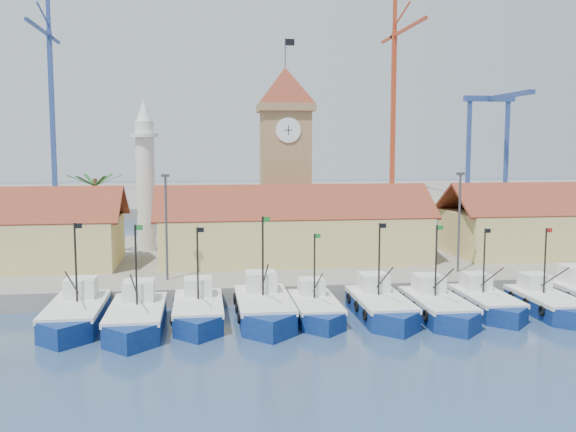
{
  "coord_description": "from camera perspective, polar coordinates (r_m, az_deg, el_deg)",
  "views": [
    {
      "loc": [
        -8.98,
        -42.77,
        12.89
      ],
      "look_at": [
        -0.78,
        18.0,
        6.16
      ],
      "focal_mm": 40.0,
      "sensor_mm": 36.0,
      "label": 1
    }
  ],
  "objects": [
    {
      "name": "ground",
      "position": [
        45.56,
        4.06,
        -10.19
      ],
      "size": [
        400.0,
        400.0,
        0.0
      ],
      "primitive_type": "plane",
      "color": "navy",
      "rests_on": "ground"
    },
    {
      "name": "quay",
      "position": [
        68.46,
        -0.03,
        -3.95
      ],
      "size": [
        140.0,
        32.0,
        1.5
      ],
      "primitive_type": "cube",
      "color": "gray",
      "rests_on": "ground"
    },
    {
      "name": "boat_1",
      "position": [
        46.48,
        -13.36,
        -8.97
      ],
      "size": [
        3.77,
        10.33,
        7.81
      ],
      "color": "navy",
      "rests_on": "ground"
    },
    {
      "name": "boat_3",
      "position": [
        47.76,
        -2.12,
        -8.36
      ],
      "size": [
        3.92,
        10.73,
        8.12
      ],
      "color": "navy",
      "rests_on": "ground"
    },
    {
      "name": "boat_6",
      "position": [
        49.61,
        13.29,
        -8.06
      ],
      "size": [
        3.56,
        9.75,
        7.38
      ],
      "color": "navy",
      "rests_on": "ground"
    },
    {
      "name": "lamp_posts",
      "position": [
        55.95,
        2.12,
        -0.32
      ],
      "size": [
        80.7,
        0.25,
        9.03
      ],
      "color": "#3F3F44",
      "rests_on": "quay"
    },
    {
      "name": "crane_red_right",
      "position": [
        153.94,
        9.49,
        11.25
      ],
      "size": [
        1.0,
        31.37,
        44.38
      ],
      "color": "#B1391B",
      "rests_on": "terminal"
    },
    {
      "name": "boat_4",
      "position": [
        48.26,
        2.52,
        -8.38
      ],
      "size": [
        3.24,
        8.88,
        6.72
      ],
      "color": "navy",
      "rests_on": "ground"
    },
    {
      "name": "boat_7",
      "position": [
        52.27,
        17.3,
        -7.5
      ],
      "size": [
        3.32,
        9.09,
        6.88
      ],
      "color": "navy",
      "rests_on": "ground"
    },
    {
      "name": "terminal",
      "position": [
        153.5,
        -4.32,
        1.8
      ],
      "size": [
        240.0,
        80.0,
        2.0
      ],
      "primitive_type": "cube",
      "color": "gray",
      "rests_on": "ground"
    },
    {
      "name": "boat_2",
      "position": [
        47.7,
        -7.98,
        -8.53
      ],
      "size": [
        3.54,
        9.71,
        7.35
      ],
      "color": "navy",
      "rests_on": "ground"
    },
    {
      "name": "boat_8",
      "position": [
        53.53,
        22.18,
        -7.35
      ],
      "size": [
        3.36,
        9.21,
        6.97
      ],
      "color": "navy",
      "rests_on": "ground"
    },
    {
      "name": "gantry",
      "position": [
        165.58,
        17.9,
        8.44
      ],
      "size": [
        13.0,
        22.0,
        23.2
      ],
      "color": "navy",
      "rests_on": "terminal"
    },
    {
      "name": "boat_5",
      "position": [
        48.91,
        8.33,
        -8.14
      ],
      "size": [
        3.63,
        9.94,
        7.52
      ],
      "color": "navy",
      "rests_on": "ground"
    },
    {
      "name": "clock_tower",
      "position": [
        69.36,
        -0.25,
        5.5
      ],
      "size": [
        5.8,
        5.8,
        22.7
      ],
      "color": "#9E7951",
      "rests_on": "quay"
    },
    {
      "name": "hall_center",
      "position": [
        64.03,
        0.45,
        -1.73
      ],
      "size": [
        27.04,
        10.13,
        7.61
      ],
      "color": "#D3C474",
      "rests_on": "quay"
    },
    {
      "name": "boat_0",
      "position": [
        48.52,
        -18.4,
        -8.48
      ],
      "size": [
        3.78,
        10.35,
        7.83
      ],
      "color": "navy",
      "rests_on": "ground"
    },
    {
      "name": "palm_tree",
      "position": [
        69.96,
        -16.72,
        0.55
      ],
      "size": [
        5.6,
        5.03,
        8.39
      ],
      "color": "brown",
      "rests_on": "quay"
    },
    {
      "name": "crane_blue_near",
      "position": [
        153.95,
        -20.38,
        10.63
      ],
      "size": [
        1.0,
        29.3,
        43.11
      ],
      "color": "navy",
      "rests_on": "terminal"
    },
    {
      "name": "minaret",
      "position": [
        71.1,
        -12.56,
        3.57
      ],
      "size": [
        3.0,
        3.0,
        16.3
      ],
      "color": "silver",
      "rests_on": "quay"
    }
  ]
}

